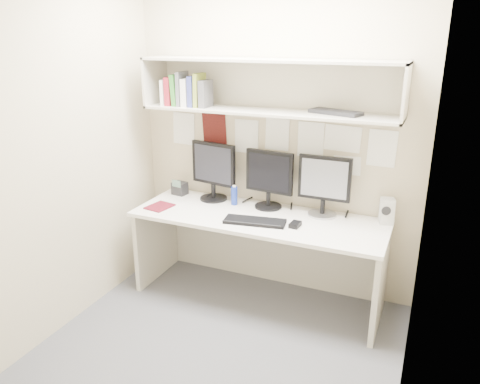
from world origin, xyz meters
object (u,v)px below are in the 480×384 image
at_px(monitor_left, 213,169).
at_px(speaker, 387,211).
at_px(desk, 258,257).
at_px(monitor_right, 324,184).
at_px(keyboard, 255,221).
at_px(monitor_center, 269,177).
at_px(maroon_notebook, 160,207).
at_px(desk_phone, 180,188).

height_order(monitor_left, speaker, monitor_left).
bearing_deg(monitor_left, desk, -13.34).
relative_size(monitor_right, keyboard, 1.03).
bearing_deg(monitor_right, monitor_center, 179.85).
bearing_deg(monitor_left, maroon_notebook, -121.48).
height_order(desk, monitor_center, monitor_center).
relative_size(monitor_left, monitor_right, 1.04).
bearing_deg(monitor_left, desk_phone, -168.29).
relative_size(monitor_left, keyboard, 1.07).
bearing_deg(maroon_notebook, speaker, 22.01).
xyz_separation_m(monitor_right, keyboard, (-0.43, -0.37, -0.25)).
height_order(monitor_left, maroon_notebook, monitor_left).
bearing_deg(desk, monitor_center, 89.44).
bearing_deg(monitor_left, keyboard, -24.55).
relative_size(monitor_center, monitor_right, 1.00).
xyz_separation_m(monitor_center, maroon_notebook, (-0.83, -0.36, -0.25)).
relative_size(keyboard, speaker, 2.36).
distance_m(monitor_center, speaker, 0.95).
bearing_deg(speaker, maroon_notebook, 175.86).
distance_m(monitor_left, speaker, 1.45).
distance_m(keyboard, speaker, 1.00).
relative_size(monitor_right, maroon_notebook, 2.26).
relative_size(desk, desk_phone, 13.67).
relative_size(keyboard, maroon_notebook, 2.21).
xyz_separation_m(desk, keyboard, (0.02, -0.15, 0.38)).
bearing_deg(desk, speaker, 14.25).
distance_m(monitor_right, keyboard, 0.62).
height_order(monitor_left, desk_phone, monitor_left).
relative_size(monitor_left, maroon_notebook, 2.36).
distance_m(keyboard, maroon_notebook, 0.85).
bearing_deg(desk, maroon_notebook, -170.13).
relative_size(speaker, desk_phone, 1.35).
bearing_deg(maroon_notebook, monitor_center, 33.45).
bearing_deg(speaker, desk, 177.90).
xyz_separation_m(monitor_center, monitor_right, (0.45, -0.00, 0.00)).
bearing_deg(speaker, monitor_right, 165.96).
height_order(monitor_right, desk_phone, monitor_right).
bearing_deg(desk_phone, monitor_center, 9.18).
height_order(keyboard, maroon_notebook, keyboard).
relative_size(desk, monitor_right, 4.18).
distance_m(desk, maroon_notebook, 0.92).
bearing_deg(speaker, monitor_center, 164.84).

